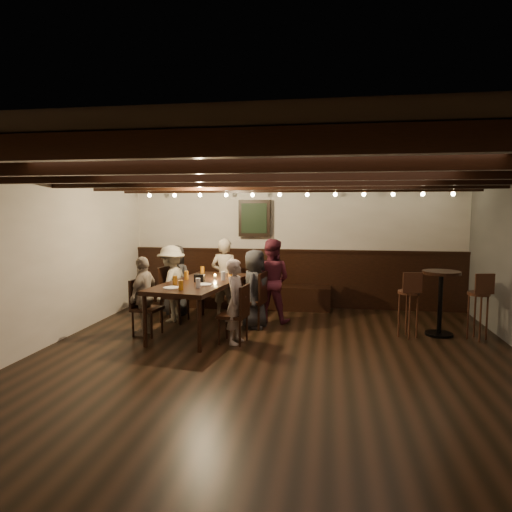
% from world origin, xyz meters
% --- Properties ---
extents(room, '(7.00, 7.00, 7.00)m').
position_xyz_m(room, '(-0.29, 2.21, 1.07)').
color(room, black).
rests_on(room, ground).
extents(dining_table, '(1.24, 2.24, 0.80)m').
position_xyz_m(dining_table, '(-1.33, 1.41, 0.73)').
color(dining_table, black).
rests_on(dining_table, floor).
extents(chair_left_near, '(0.49, 0.49, 0.94)m').
position_xyz_m(chair_left_near, '(-1.98, 1.95, 0.29)').
color(chair_left_near, black).
rests_on(chair_left_near, floor).
extents(chair_left_far, '(0.44, 0.44, 0.86)m').
position_xyz_m(chair_left_far, '(-2.10, 1.06, 0.26)').
color(chair_left_far, black).
rests_on(chair_left_far, floor).
extents(chair_right_near, '(0.47, 0.47, 0.91)m').
position_xyz_m(chair_right_near, '(-0.56, 1.76, 0.28)').
color(chair_right_near, black).
rests_on(chair_right_near, floor).
extents(chair_right_far, '(0.44, 0.44, 0.85)m').
position_xyz_m(chair_right_far, '(-0.68, 0.87, 0.26)').
color(chair_right_far, black).
rests_on(chair_right_far, floor).
extents(person_bench_left, '(0.68, 0.49, 1.28)m').
position_xyz_m(person_bench_left, '(-2.10, 2.42, 0.64)').
color(person_bench_left, '#2B2A2D').
rests_on(person_bench_left, floor).
extents(person_bench_centre, '(0.56, 0.41, 1.41)m').
position_xyz_m(person_bench_centre, '(-1.19, 2.45, 0.71)').
color(person_bench_centre, gray).
rests_on(person_bench_centre, floor).
extents(person_bench_right, '(0.76, 0.63, 1.43)m').
position_xyz_m(person_bench_right, '(-0.32, 2.18, 0.72)').
color(person_bench_right, '#591E2E').
rests_on(person_bench_right, floor).
extents(person_left_near, '(0.60, 0.91, 1.32)m').
position_xyz_m(person_left_near, '(-2.01, 1.96, 0.66)').
color(person_left_near, gray).
rests_on(person_left_near, floor).
extents(person_left_far, '(0.39, 0.75, 1.22)m').
position_xyz_m(person_left_far, '(-2.13, 1.06, 0.61)').
color(person_left_far, gray).
rests_on(person_left_far, floor).
extents(person_right_near, '(0.49, 0.68, 1.28)m').
position_xyz_m(person_right_near, '(-0.52, 1.75, 0.64)').
color(person_right_near, '#262629').
rests_on(person_right_near, floor).
extents(person_right_far, '(0.35, 0.48, 1.22)m').
position_xyz_m(person_right_far, '(-0.65, 0.86, 0.61)').
color(person_right_far, gray).
rests_on(person_right_far, floor).
extents(pint_a, '(0.07, 0.07, 0.14)m').
position_xyz_m(pint_a, '(-1.51, 2.14, 0.87)').
color(pint_a, '#BF7219').
rests_on(pint_a, dining_table).
extents(pint_b, '(0.07, 0.07, 0.14)m').
position_xyz_m(pint_b, '(-0.99, 2.02, 0.87)').
color(pint_b, '#BF7219').
rests_on(pint_b, dining_table).
extents(pint_c, '(0.07, 0.07, 0.14)m').
position_xyz_m(pint_c, '(-1.61, 1.55, 0.87)').
color(pint_c, '#BF7219').
rests_on(pint_c, dining_table).
extents(pint_d, '(0.07, 0.07, 0.14)m').
position_xyz_m(pint_d, '(-1.00, 1.57, 0.87)').
color(pint_d, silver).
rests_on(pint_d, dining_table).
extents(pint_e, '(0.07, 0.07, 0.14)m').
position_xyz_m(pint_e, '(-1.61, 0.99, 0.87)').
color(pint_e, '#BF7219').
rests_on(pint_e, dining_table).
extents(pint_f, '(0.07, 0.07, 0.14)m').
position_xyz_m(pint_f, '(-1.21, 0.84, 0.87)').
color(pint_f, silver).
rests_on(pint_f, dining_table).
extents(pint_g, '(0.07, 0.07, 0.14)m').
position_xyz_m(pint_g, '(-1.39, 0.61, 0.87)').
color(pint_g, '#BF7219').
rests_on(pint_g, dining_table).
extents(plate_near, '(0.24, 0.24, 0.01)m').
position_xyz_m(plate_near, '(-1.57, 0.74, 0.81)').
color(plate_near, white).
rests_on(plate_near, dining_table).
extents(plate_far, '(0.24, 0.24, 0.01)m').
position_xyz_m(plate_far, '(-1.19, 1.09, 0.81)').
color(plate_far, white).
rests_on(plate_far, dining_table).
extents(condiment_caddy, '(0.15, 0.10, 0.12)m').
position_xyz_m(condiment_caddy, '(-1.34, 1.36, 0.86)').
color(condiment_caddy, black).
rests_on(condiment_caddy, dining_table).
extents(candle, '(0.05, 0.05, 0.05)m').
position_xyz_m(candle, '(-1.17, 1.69, 0.82)').
color(candle, beige).
rests_on(candle, dining_table).
extents(high_top_table, '(0.56, 0.56, 1.00)m').
position_xyz_m(high_top_table, '(2.35, 1.75, 0.66)').
color(high_top_table, black).
rests_on(high_top_table, floor).
extents(bar_stool_left, '(0.32, 0.34, 1.01)m').
position_xyz_m(bar_stool_left, '(1.85, 1.55, 0.38)').
color(bar_stool_left, '#321B10').
rests_on(bar_stool_left, floor).
extents(bar_stool_right, '(0.33, 0.35, 1.01)m').
position_xyz_m(bar_stool_right, '(2.85, 1.60, 0.38)').
color(bar_stool_right, '#321B10').
rests_on(bar_stool_right, floor).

